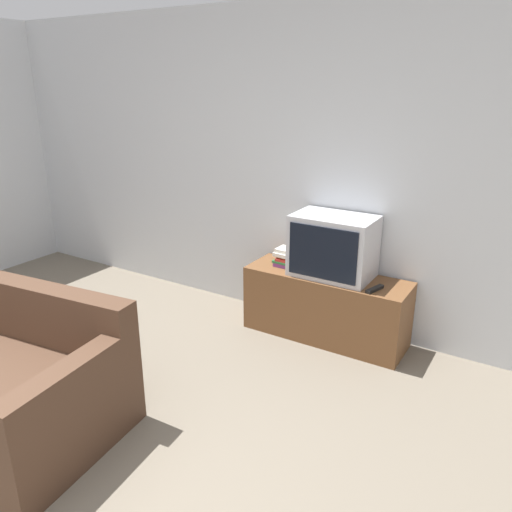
% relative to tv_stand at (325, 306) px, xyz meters
% --- Properties ---
extents(wall_back, '(9.00, 0.06, 2.60)m').
position_rel_tv_stand_xyz_m(wall_back, '(-0.69, 0.26, 1.03)').
color(wall_back, silver).
rests_on(wall_back, ground_plane).
extents(tv_stand, '(1.32, 0.43, 0.55)m').
position_rel_tv_stand_xyz_m(tv_stand, '(0.00, 0.00, 0.00)').
color(tv_stand, brown).
rests_on(tv_stand, ground_plane).
extents(television, '(0.63, 0.41, 0.49)m').
position_rel_tv_stand_xyz_m(television, '(0.03, 0.01, 0.52)').
color(television, silver).
rests_on(television, tv_stand).
extents(book_stack, '(0.16, 0.21, 0.15)m').
position_rel_tv_stand_xyz_m(book_stack, '(-0.39, 0.03, 0.35)').
color(book_stack, '#7A3884').
rests_on(book_stack, tv_stand).
extents(remote_on_stand, '(0.09, 0.19, 0.02)m').
position_rel_tv_stand_xyz_m(remote_on_stand, '(0.43, -0.11, 0.29)').
color(remote_on_stand, black).
rests_on(remote_on_stand, tv_stand).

